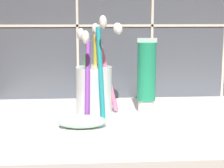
# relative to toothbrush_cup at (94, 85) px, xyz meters

# --- Properties ---
(sink_counter) EXTENTS (0.65, 0.37, 0.02)m
(sink_counter) POSITION_rel_toothbrush_cup_xyz_m (0.11, -0.05, -0.06)
(sink_counter) COLOR white
(sink_counter) RESTS_ON ground
(toothbrush_cup) EXTENTS (0.09, 0.12, 0.19)m
(toothbrush_cup) POSITION_rel_toothbrush_cup_xyz_m (0.00, 0.00, 0.00)
(toothbrush_cup) COLOR silver
(toothbrush_cup) RESTS_ON sink_counter
(toothpaste_tube) EXTENTS (0.04, 0.04, 0.14)m
(toothpaste_tube) POSITION_rel_toothbrush_cup_xyz_m (0.10, 0.00, 0.02)
(toothpaste_tube) COLOR white
(toothpaste_tube) RESTS_ON sink_counter
(soap_bar) EXTENTS (0.08, 0.04, 0.02)m
(soap_bar) POSITION_rel_toothbrush_cup_xyz_m (-0.02, -0.09, -0.04)
(soap_bar) COLOR silver
(soap_bar) RESTS_ON sink_counter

